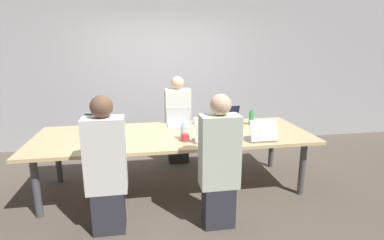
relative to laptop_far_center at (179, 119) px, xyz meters
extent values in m
plane|color=brown|center=(-0.12, -0.46, -0.84)|extent=(24.00, 24.00, 0.00)
cube|color=#ADADB2|center=(-0.12, 1.46, 0.56)|extent=(12.00, 0.06, 2.80)
cube|color=#D6B77F|center=(-0.12, -0.46, -0.10)|extent=(3.53, 1.28, 0.04)
cylinder|color=#4C4C51|center=(-1.71, -0.92, -0.48)|extent=(0.08, 0.08, 0.72)
cylinder|color=#4C4C51|center=(1.47, -0.92, -0.48)|extent=(0.08, 0.08, 0.72)
cylinder|color=#4C4C51|center=(-1.71, 0.00, -0.48)|extent=(0.08, 0.08, 0.72)
cylinder|color=#4C4C51|center=(1.47, 0.00, -0.48)|extent=(0.08, 0.08, 0.72)
cube|color=silver|center=(0.00, -0.05, -0.07)|extent=(0.34, 0.26, 0.02)
cube|color=silver|center=(0.00, 0.05, 0.07)|extent=(0.35, 0.10, 0.25)
cube|color=silver|center=(0.00, 0.04, 0.06)|extent=(0.34, 0.10, 0.24)
cube|color=#2D2D38|center=(0.04, 0.46, -0.61)|extent=(0.32, 0.24, 0.45)
cube|color=silver|center=(0.04, 0.46, -0.01)|extent=(0.40, 0.24, 0.76)
sphere|color=beige|center=(0.04, 0.46, 0.47)|extent=(0.20, 0.20, 0.20)
cylinder|color=white|center=(0.25, -0.02, -0.03)|extent=(0.08, 0.08, 0.09)
cube|color=silver|center=(0.23, -0.81, -0.07)|extent=(0.30, 0.23, 0.02)
cube|color=silver|center=(0.23, -0.92, 0.06)|extent=(0.31, 0.05, 0.23)
cube|color=silver|center=(0.23, -0.90, 0.05)|extent=(0.30, 0.05, 0.22)
cube|color=#2D2D38|center=(0.24, -1.40, -0.61)|extent=(0.32, 0.24, 0.45)
cube|color=beige|center=(0.24, -1.40, -0.01)|extent=(0.40, 0.24, 0.76)
sphere|color=beige|center=(0.24, -1.40, 0.48)|extent=(0.21, 0.21, 0.21)
cylinder|color=red|center=(-0.03, -0.79, -0.03)|extent=(0.09, 0.09, 0.09)
cylinder|color=#ADD1E0|center=(-0.04, -0.72, 0.01)|extent=(0.07, 0.07, 0.17)
cylinder|color=#ADD1E0|center=(-0.04, -0.72, 0.12)|extent=(0.03, 0.03, 0.04)
cube|color=gray|center=(0.75, -0.04, -0.07)|extent=(0.33, 0.24, 0.02)
cube|color=gray|center=(0.75, 0.05, 0.06)|extent=(0.34, 0.10, 0.23)
cube|color=#0F1933|center=(0.75, 0.04, 0.06)|extent=(0.33, 0.10, 0.23)
cylinder|color=red|center=(0.50, -0.07, -0.03)|extent=(0.09, 0.09, 0.09)
cylinder|color=green|center=(1.04, -0.18, 0.01)|extent=(0.07, 0.07, 0.18)
cylinder|color=green|center=(1.04, -0.18, 0.12)|extent=(0.03, 0.03, 0.04)
cube|color=silver|center=(-0.90, -0.80, -0.07)|extent=(0.35, 0.24, 0.02)
cube|color=silver|center=(-0.90, -0.91, 0.06)|extent=(0.36, 0.06, 0.24)
cube|color=black|center=(-0.90, -0.90, 0.06)|extent=(0.35, 0.06, 0.24)
cube|color=#2D2D38|center=(-0.90, -1.31, -0.61)|extent=(0.32, 0.24, 0.45)
cube|color=silver|center=(-0.90, -1.31, -0.01)|extent=(0.40, 0.24, 0.76)
sphere|color=brown|center=(-0.90, -1.31, 0.48)|extent=(0.22, 0.22, 0.22)
cube|color=#B7B7BC|center=(-1.14, -0.09, -0.07)|extent=(0.31, 0.21, 0.02)
cube|color=#B7B7BC|center=(-1.14, -0.01, 0.05)|extent=(0.32, 0.09, 0.21)
cube|color=black|center=(-1.14, -0.02, 0.04)|extent=(0.31, 0.08, 0.20)
cube|color=silver|center=(0.89, -0.88, -0.07)|extent=(0.32, 0.25, 0.02)
cube|color=silver|center=(0.89, -0.97, 0.06)|extent=(0.33, 0.11, 0.24)
cube|color=#0F1933|center=(0.89, -0.96, 0.06)|extent=(0.32, 0.11, 0.24)
cylinder|color=white|center=(0.62, -0.91, -0.03)|extent=(0.08, 0.08, 0.10)
cylinder|color=#ADD1E0|center=(0.64, -0.75, 0.02)|extent=(0.07, 0.07, 0.19)
cylinder|color=#ADD1E0|center=(0.64, -0.75, 0.13)|extent=(0.03, 0.03, 0.04)
cube|color=black|center=(-0.01, -0.66, -0.05)|extent=(0.09, 0.16, 0.05)
cube|color=#2D4C8C|center=(0.42, -0.52, -0.07)|extent=(0.24, 0.17, 0.02)
camera|label=1|loc=(-0.52, -4.18, 1.04)|focal=28.00mm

